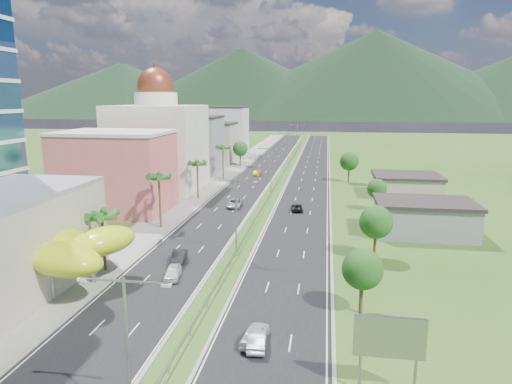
% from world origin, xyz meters
% --- Properties ---
extents(ground, '(500.00, 500.00, 0.00)m').
position_xyz_m(ground, '(0.00, 0.00, 0.00)').
color(ground, '#2D5119').
rests_on(ground, ground).
extents(road_left, '(11.00, 260.00, 0.04)m').
position_xyz_m(road_left, '(-7.50, 90.00, 0.02)').
color(road_left, black).
rests_on(road_left, ground).
extents(road_right, '(11.00, 260.00, 0.04)m').
position_xyz_m(road_right, '(7.50, 90.00, 0.02)').
color(road_right, black).
rests_on(road_right, ground).
extents(sidewalk_left, '(7.00, 260.00, 0.12)m').
position_xyz_m(sidewalk_left, '(-17.00, 90.00, 0.06)').
color(sidewalk_left, gray).
rests_on(sidewalk_left, ground).
extents(median_guardrail, '(0.10, 216.06, 0.76)m').
position_xyz_m(median_guardrail, '(0.00, 71.99, 0.62)').
color(median_guardrail, gray).
rests_on(median_guardrail, ground).
extents(streetlight_median_a, '(6.04, 0.25, 11.00)m').
position_xyz_m(streetlight_median_a, '(0.00, -25.00, 6.75)').
color(streetlight_median_a, gray).
rests_on(streetlight_median_a, ground).
extents(streetlight_median_b, '(6.04, 0.25, 11.00)m').
position_xyz_m(streetlight_median_b, '(0.00, 10.00, 6.75)').
color(streetlight_median_b, gray).
rests_on(streetlight_median_b, ground).
extents(streetlight_median_c, '(6.04, 0.25, 11.00)m').
position_xyz_m(streetlight_median_c, '(0.00, 50.00, 6.75)').
color(streetlight_median_c, gray).
rests_on(streetlight_median_c, ground).
extents(streetlight_median_d, '(6.04, 0.25, 11.00)m').
position_xyz_m(streetlight_median_d, '(0.00, 95.00, 6.75)').
color(streetlight_median_d, gray).
rests_on(streetlight_median_d, ground).
extents(streetlight_median_e, '(6.04, 0.25, 11.00)m').
position_xyz_m(streetlight_median_e, '(0.00, 140.00, 6.75)').
color(streetlight_median_e, gray).
rests_on(streetlight_median_e, ground).
extents(lime_canopy, '(18.00, 15.00, 7.40)m').
position_xyz_m(lime_canopy, '(-20.00, -4.00, 4.99)').
color(lime_canopy, '#B8D414').
rests_on(lime_canopy, ground).
extents(pink_shophouse, '(20.00, 15.00, 15.00)m').
position_xyz_m(pink_shophouse, '(-28.00, 32.00, 7.50)').
color(pink_shophouse, '#D35A56').
rests_on(pink_shophouse, ground).
extents(domed_building, '(20.00, 20.00, 28.70)m').
position_xyz_m(domed_building, '(-28.00, 55.00, 11.35)').
color(domed_building, beige).
rests_on(domed_building, ground).
extents(midrise_grey, '(16.00, 15.00, 16.00)m').
position_xyz_m(midrise_grey, '(-27.00, 80.00, 8.00)').
color(midrise_grey, gray).
rests_on(midrise_grey, ground).
extents(midrise_beige, '(16.00, 15.00, 13.00)m').
position_xyz_m(midrise_beige, '(-27.00, 102.00, 6.50)').
color(midrise_beige, '#B9AB98').
rests_on(midrise_beige, ground).
extents(midrise_white, '(16.00, 15.00, 18.00)m').
position_xyz_m(midrise_white, '(-27.00, 125.00, 9.00)').
color(midrise_white, silver).
rests_on(midrise_white, ground).
extents(billboard, '(5.20, 0.35, 6.20)m').
position_xyz_m(billboard, '(17.00, -18.00, 4.42)').
color(billboard, gray).
rests_on(billboard, ground).
extents(shed_near, '(15.00, 10.00, 5.00)m').
position_xyz_m(shed_near, '(28.00, 25.00, 2.50)').
color(shed_near, gray).
rests_on(shed_near, ground).
extents(shed_far, '(14.00, 12.00, 4.40)m').
position_xyz_m(shed_far, '(30.00, 55.00, 2.20)').
color(shed_far, '#B9AB98').
rests_on(shed_far, ground).
extents(palm_tree_b, '(3.60, 3.60, 8.10)m').
position_xyz_m(palm_tree_b, '(-15.50, 2.00, 7.06)').
color(palm_tree_b, '#47301C').
rests_on(palm_tree_b, ground).
extents(palm_tree_c, '(3.60, 3.60, 9.60)m').
position_xyz_m(palm_tree_c, '(-15.50, 22.00, 8.50)').
color(palm_tree_c, '#47301C').
rests_on(palm_tree_c, ground).
extents(palm_tree_d, '(3.60, 3.60, 8.60)m').
position_xyz_m(palm_tree_d, '(-15.50, 45.00, 7.54)').
color(palm_tree_d, '#47301C').
rests_on(palm_tree_d, ground).
extents(palm_tree_e, '(3.60, 3.60, 9.40)m').
position_xyz_m(palm_tree_e, '(-15.50, 70.00, 8.31)').
color(palm_tree_e, '#47301C').
rests_on(palm_tree_e, ground).
extents(leafy_tree_lfar, '(4.90, 4.90, 8.05)m').
position_xyz_m(leafy_tree_lfar, '(-15.50, 95.00, 5.58)').
color(leafy_tree_lfar, '#47301C').
rests_on(leafy_tree_lfar, ground).
extents(leafy_tree_ra, '(4.20, 4.20, 6.90)m').
position_xyz_m(leafy_tree_ra, '(16.00, -5.00, 4.78)').
color(leafy_tree_ra, '#47301C').
rests_on(leafy_tree_ra, ground).
extents(leafy_tree_rb, '(4.55, 4.55, 7.47)m').
position_xyz_m(leafy_tree_rb, '(19.00, 12.00, 5.18)').
color(leafy_tree_rb, '#47301C').
rests_on(leafy_tree_rb, ground).
extents(leafy_tree_rc, '(3.85, 3.85, 6.33)m').
position_xyz_m(leafy_tree_rc, '(22.00, 40.00, 4.37)').
color(leafy_tree_rc, '#47301C').
rests_on(leafy_tree_rc, ground).
extents(leafy_tree_rd, '(4.90, 4.90, 8.05)m').
position_xyz_m(leafy_tree_rd, '(18.00, 70.00, 5.58)').
color(leafy_tree_rd, '#47301C').
rests_on(leafy_tree_rd, ground).
extents(mountain_ridge, '(860.00, 140.00, 90.00)m').
position_xyz_m(mountain_ridge, '(60.00, 450.00, 0.00)').
color(mountain_ridge, black).
rests_on(mountain_ridge, ground).
extents(car_white_near_left, '(2.47, 4.60, 1.49)m').
position_xyz_m(car_white_near_left, '(-6.17, 0.95, 0.78)').
color(car_white_near_left, white).
rests_on(car_white_near_left, road_left).
extents(car_dark_left, '(2.49, 5.12, 1.62)m').
position_xyz_m(car_dark_left, '(-7.09, 6.13, 0.85)').
color(car_dark_left, black).
rests_on(car_dark_left, road_left).
extents(car_silver_mid_left, '(3.00, 5.93, 1.61)m').
position_xyz_m(car_silver_mid_left, '(-5.96, 38.39, 0.84)').
color(car_silver_mid_left, '#929699').
rests_on(car_silver_mid_left, road_left).
extents(car_yellow_far_left, '(2.06, 4.94, 1.43)m').
position_xyz_m(car_yellow_far_left, '(-7.31, 77.18, 0.75)').
color(car_yellow_far_left, yellow).
rests_on(car_yellow_far_left, road_left).
extents(car_white_near_right, '(2.46, 4.86, 1.59)m').
position_xyz_m(car_white_near_right, '(6.15, -12.34, 0.83)').
color(car_white_near_right, silver).
rests_on(car_white_near_right, road_right).
extents(car_silver_right, '(1.91, 4.59, 1.48)m').
position_xyz_m(car_silver_right, '(6.44, -12.95, 0.78)').
color(car_silver_right, '#ABAEB3').
rests_on(car_silver_right, road_right).
extents(car_dark_far_right, '(2.56, 4.88, 1.31)m').
position_xyz_m(car_dark_far_right, '(6.65, 37.37, 0.69)').
color(car_dark_far_right, black).
rests_on(car_dark_far_right, road_right).
extents(motorcycle, '(0.85, 2.20, 1.37)m').
position_xyz_m(motorcycle, '(-12.30, 12.93, 0.73)').
color(motorcycle, black).
rests_on(motorcycle, road_left).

